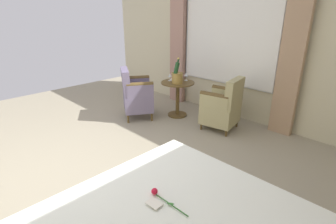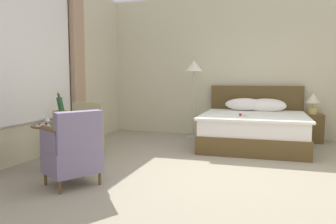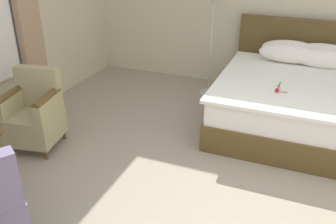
% 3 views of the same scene
% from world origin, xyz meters
% --- Properties ---
extents(ground_plane, '(7.89, 7.89, 0.00)m').
position_xyz_m(ground_plane, '(0.00, 0.00, 0.00)').
color(ground_plane, gray).
extents(wall_window_side, '(0.27, 6.43, 3.17)m').
position_xyz_m(wall_window_side, '(-3.24, 0.00, 1.58)').
color(wall_window_side, beige).
rests_on(wall_window_side, ground).
extents(side_table_round, '(0.62, 0.62, 0.66)m').
position_xyz_m(side_table_round, '(-2.42, -0.54, 0.41)').
color(side_table_round, brown).
rests_on(side_table_round, ground).
extents(champagne_bucket, '(0.21, 0.21, 0.46)m').
position_xyz_m(champagne_bucket, '(-2.36, -0.49, 0.79)').
color(champagne_bucket, '#A07F3E').
rests_on(champagne_bucket, side_table_round).
extents(wine_glass_near_bucket, '(0.08, 0.08, 0.15)m').
position_xyz_m(wine_glass_near_bucket, '(-2.62, -0.51, 0.77)').
color(wine_glass_near_bucket, white).
rests_on(wine_glass_near_bucket, side_table_round).
extents(wine_glass_near_edge, '(0.07, 0.07, 0.13)m').
position_xyz_m(wine_glass_near_edge, '(-2.40, -0.71, 0.75)').
color(wine_glass_near_edge, white).
rests_on(wine_glass_near_edge, side_table_round).
extents(snack_plate, '(0.19, 0.19, 0.04)m').
position_xyz_m(snack_plate, '(-2.50, -0.69, 0.67)').
color(snack_plate, white).
rests_on(snack_plate, side_table_round).
extents(armchair_by_window, '(0.63, 0.64, 0.90)m').
position_xyz_m(armchair_by_window, '(-2.52, 0.41, 0.40)').
color(armchair_by_window, brown).
rests_on(armchair_by_window, ground).
extents(armchair_facing_bed, '(0.76, 0.77, 0.93)m').
position_xyz_m(armchair_facing_bed, '(-1.82, -1.03, 0.44)').
color(armchair_facing_bed, brown).
rests_on(armchair_facing_bed, ground).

